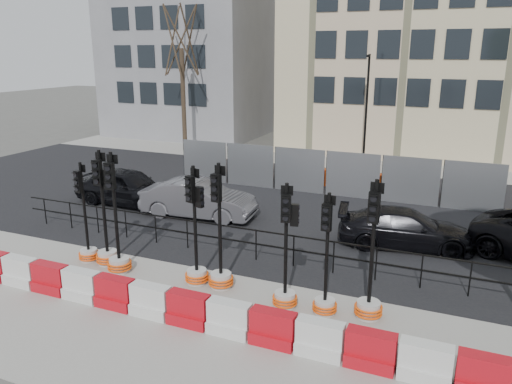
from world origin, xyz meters
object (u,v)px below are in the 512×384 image
at_px(traffic_signal_d, 196,257).
at_px(traffic_signal_a, 87,241).
at_px(car_a, 127,187).
at_px(car_c, 406,228).
at_px(traffic_signal_h, 369,291).

bearing_deg(traffic_signal_d, traffic_signal_a, -164.54).
relative_size(car_a, car_c, 1.01).
bearing_deg(traffic_signal_a, car_a, 127.75).
relative_size(traffic_signal_d, traffic_signal_h, 0.97).
distance_m(traffic_signal_d, car_a, 8.16).
xyz_separation_m(traffic_signal_a, traffic_signal_d, (3.79, -0.05, 0.16)).
xyz_separation_m(traffic_signal_h, car_a, (-10.92, 5.26, 0.06)).
relative_size(traffic_signal_h, car_c, 0.75).
bearing_deg(car_a, traffic_signal_h, -113.12).
bearing_deg(car_c, traffic_signal_d, 125.64).
relative_size(traffic_signal_d, car_c, 0.73).
bearing_deg(car_a, car_c, -88.73).
height_order(traffic_signal_a, traffic_signal_h, traffic_signal_h).
xyz_separation_m(traffic_signal_a, traffic_signal_h, (8.48, -0.05, 0.07)).
distance_m(traffic_signal_d, car_c, 7.02).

